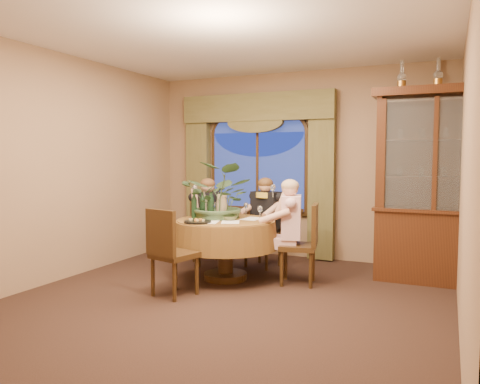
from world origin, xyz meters
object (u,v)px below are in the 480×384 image
at_px(china_cabinet, 435,186).
at_px(wine_bottle_1, 204,204).
at_px(wine_bottle_4, 202,205).
at_px(person_back, 208,221).
at_px(dining_table, 225,249).
at_px(chair_front_left, 175,252).
at_px(person_scarf, 266,222).
at_px(oil_lamp_right, 477,70).
at_px(chair_back_right, 263,232).
at_px(chair_back, 208,230).
at_px(stoneware_vase, 222,206).
at_px(wine_bottle_2, 211,206).
at_px(person_pink, 291,231).
at_px(olive_bowl, 230,218).
at_px(wine_bottle_0, 194,206).
at_px(oil_lamp_center, 438,73).
at_px(chair_right, 298,244).
at_px(wine_bottle_3, 211,204).
at_px(centerpiece_plant, 221,171).
at_px(oil_lamp_left, 402,75).

bearing_deg(china_cabinet, wine_bottle_1, -163.91).
bearing_deg(wine_bottle_4, person_back, 112.75).
xyz_separation_m(dining_table, chair_front_left, (-0.21, -0.84, 0.10)).
bearing_deg(wine_bottle_4, person_scarf, 59.70).
relative_size(oil_lamp_right, chair_back_right, 0.35).
xyz_separation_m(chair_back, wine_bottle_1, (0.24, -0.55, 0.44)).
height_order(oil_lamp_right, stoneware_vase, oil_lamp_right).
distance_m(chair_back_right, wine_bottle_2, 1.06).
distance_m(person_pink, olive_bowl, 0.76).
height_order(chair_back, person_scarf, person_scarf).
relative_size(chair_front_left, wine_bottle_4, 2.91).
relative_size(wine_bottle_0, wine_bottle_2, 1.00).
relative_size(oil_lamp_center, person_scarf, 0.27).
xyz_separation_m(chair_right, wine_bottle_3, (-1.17, -0.01, 0.44)).
distance_m(dining_table, oil_lamp_center, 3.32).
bearing_deg(centerpiece_plant, oil_lamp_right, 15.43).
distance_m(person_scarf, olive_bowl, 0.95).
xyz_separation_m(olive_bowl, wine_bottle_1, (-0.45, 0.17, 0.14)).
height_order(china_cabinet, wine_bottle_0, china_cabinet).
bearing_deg(person_scarf, dining_table, 90.00).
xyz_separation_m(dining_table, person_scarf, (0.20, 0.89, 0.25)).
relative_size(china_cabinet, oil_lamp_right, 6.91).
xyz_separation_m(china_cabinet, person_scarf, (-2.16, -0.02, -0.55)).
height_order(person_scarf, wine_bottle_4, person_scarf).
xyz_separation_m(oil_lamp_left, wine_bottle_2, (-2.12, -0.99, -1.61)).
relative_size(person_pink, wine_bottle_3, 3.82).
relative_size(oil_lamp_left, person_back, 0.28).
bearing_deg(person_scarf, oil_lamp_left, -166.35).
xyz_separation_m(oil_lamp_right, stoneware_vase, (-2.88, -0.79, -1.62)).
relative_size(dining_table, person_scarf, 1.06).
bearing_deg(chair_back_right, chair_back, 23.29).
height_order(dining_table, wine_bottle_4, wine_bottle_4).
distance_m(person_pink, wine_bottle_1, 1.19).
distance_m(chair_back, stoneware_vase, 0.85).
xyz_separation_m(chair_back_right, chair_back, (-0.78, -0.15, 0.00)).
relative_size(person_back, stoneware_vase, 4.11).
height_order(person_scarf, olive_bowl, person_scarf).
distance_m(oil_lamp_right, person_pink, 2.83).
relative_size(stoneware_vase, olive_bowl, 1.77).
bearing_deg(wine_bottle_4, oil_lamp_left, 21.95).
bearing_deg(dining_table, chair_back_right, 77.74).
xyz_separation_m(oil_lamp_left, oil_lamp_right, (0.82, 0.00, 0.00)).
relative_size(dining_table, person_pink, 1.04).
bearing_deg(wine_bottle_0, wine_bottle_3, 66.69).
distance_m(oil_lamp_right, stoneware_vase, 3.40).
bearing_deg(chair_back, oil_lamp_left, 143.47).
xyz_separation_m(oil_lamp_center, wine_bottle_2, (-2.53, -0.99, -1.61)).
relative_size(chair_right, wine_bottle_2, 2.91).
relative_size(chair_back, stoneware_vase, 3.21).
bearing_deg(person_scarf, person_pink, 144.06).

